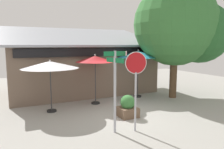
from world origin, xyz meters
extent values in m
cube|color=#9E9B93|center=(0.00, 0.00, -0.05)|extent=(28.00, 28.00, 0.10)
cube|color=#705B4C|center=(-0.39, 5.35, 1.50)|extent=(8.80, 4.81, 3.00)
cube|color=#999EA8|center=(-0.39, 5.20, 3.60)|extent=(9.30, 5.40, 1.35)
cube|color=black|center=(-0.39, 2.89, 2.65)|extent=(8.20, 0.16, 0.44)
cylinder|color=#A8AAB2|center=(-1.49, -1.86, 1.43)|extent=(0.09, 0.09, 2.86)
cube|color=#116B38|center=(-1.49, -1.86, 2.76)|extent=(0.90, 0.22, 0.16)
cube|color=#116B38|center=(-1.49, -1.86, 2.54)|extent=(0.22, 0.90, 0.16)
cube|color=white|center=(-1.01, -1.76, 2.76)|extent=(0.07, 0.05, 0.16)
cylinder|color=#A8AAB2|center=(-0.78, -2.06, 1.06)|extent=(0.07, 0.07, 2.11)
cylinder|color=white|center=(-0.78, -2.06, 2.44)|extent=(0.75, 0.19, 0.77)
cylinder|color=red|center=(-0.78, -2.06, 2.44)|extent=(0.70, 0.19, 0.72)
cylinder|color=black|center=(-3.03, 1.56, 0.04)|extent=(0.44, 0.44, 0.08)
cylinder|color=#333335|center=(-3.03, 1.56, 1.03)|extent=(0.05, 0.05, 2.06)
cone|color=white|center=(-3.03, 1.56, 2.17)|extent=(2.55, 2.55, 0.32)
sphere|color=silver|center=(-3.03, 1.56, 2.36)|extent=(0.08, 0.08, 0.08)
cylinder|color=black|center=(-0.70, 1.96, 0.04)|extent=(0.44, 0.44, 0.08)
cylinder|color=#333335|center=(-0.70, 1.96, 1.12)|extent=(0.05, 0.05, 2.24)
cone|color=#B21E23|center=(-0.70, 1.96, 2.34)|extent=(1.99, 1.99, 0.31)
sphere|color=silver|center=(-0.70, 1.96, 2.53)|extent=(0.08, 0.08, 0.08)
cylinder|color=black|center=(2.09, 2.29, 0.04)|extent=(0.44, 0.44, 0.08)
cylinder|color=#333335|center=(2.09, 2.29, 1.19)|extent=(0.05, 0.05, 2.37)
cone|color=#2D99BC|center=(2.09, 2.29, 2.52)|extent=(2.39, 2.39, 0.39)
sphere|color=silver|center=(2.09, 2.29, 2.74)|extent=(0.08, 0.08, 0.08)
cylinder|color=brown|center=(3.90, 1.32, 1.22)|extent=(0.41, 0.41, 2.45)
sphere|color=#387538|center=(3.90, 1.32, 4.19)|extent=(4.66, 4.66, 4.66)
sphere|color=#28602D|center=(5.18, 0.74, 3.73)|extent=(3.42, 3.42, 3.42)
cube|color=brown|center=(-0.24, -0.57, 0.21)|extent=(0.77, 0.77, 0.41)
sphere|color=#387538|center=(-0.24, -0.57, 0.63)|extent=(0.62, 0.62, 0.62)
camera|label=1|loc=(-4.81, -8.47, 3.05)|focal=35.27mm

